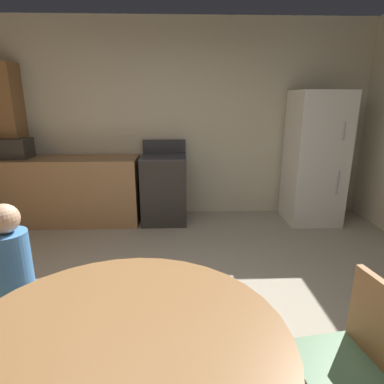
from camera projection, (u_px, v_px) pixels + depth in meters
The scene contains 10 objects.
ground_plane at pixel (179, 343), 2.26m from camera, with size 14.00×14.00×0.00m, color #A89E89.
wall_back at pixel (178, 121), 4.58m from camera, with size 5.65×0.12×2.70m, color beige.
kitchen_counter at pixel (66, 191), 4.39m from camera, with size 1.97×0.60×0.90m, color #9E754C.
pantry_column at pixel (9, 145), 4.37m from camera, with size 0.44×0.36×2.10m, color olive.
oven_range at pixel (164, 188), 4.44m from camera, with size 0.60×0.60×1.10m.
refrigerator at pixel (315, 158), 4.35m from camera, with size 0.68×0.68×1.76m.
microwave at pixel (13, 148), 4.21m from camera, with size 0.44×0.32×0.26m, color #2D2B28.
dining_table at pixel (121, 373), 1.27m from camera, with size 1.36×1.36×0.76m.
chair_east at pixel (354, 358), 1.49m from camera, with size 0.46×0.46×0.87m.
person_child at pixel (15, 285), 1.93m from camera, with size 0.31×0.31×1.09m.
Camera 1 is at (0.02, -1.88, 1.65)m, focal length 30.19 mm.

